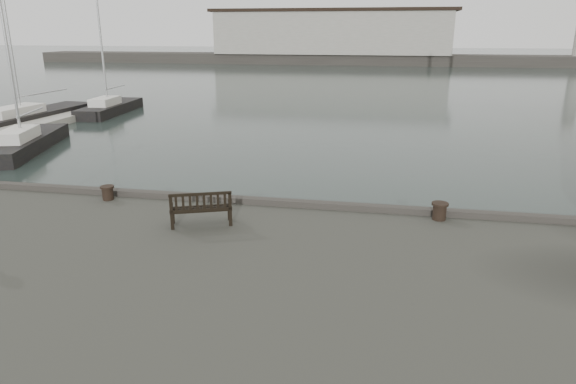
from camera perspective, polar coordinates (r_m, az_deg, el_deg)
name	(u,v)px	position (r m, az deg, el deg)	size (l,w,h in m)	color
ground	(256,249)	(16.19, -3.59, -6.35)	(400.00, 400.00, 0.00)	black
breakwater	(348,42)	(106.66, 6.71, 16.22)	(140.00, 9.50, 12.20)	#383530
bench	(201,214)	(13.87, -9.61, -2.47)	(1.71, 1.10, 0.93)	black
bollard_left	(108,193)	(16.68, -19.40, -0.09)	(0.42, 0.42, 0.44)	black
bollard_right	(439,211)	(14.69, 16.48, -2.06)	(0.46, 0.46, 0.48)	black
yacht_b	(29,120)	(42.56, -26.87, 7.15)	(3.27, 12.67, 16.25)	black
yacht_c	(26,147)	(32.76, -27.09, 4.52)	(4.46, 8.95, 11.86)	black
yacht_d	(111,111)	(45.10, -19.10, 8.54)	(2.97, 8.62, 10.80)	black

